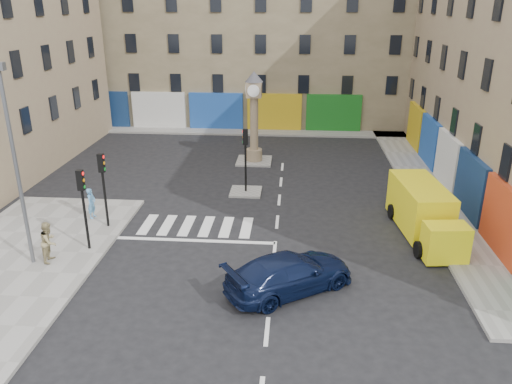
# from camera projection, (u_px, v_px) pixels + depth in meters

# --- Properties ---
(ground) EXTENTS (120.00, 120.00, 0.00)m
(ground) POSITION_uv_depth(u_px,v_px,m) (274.00, 260.00, 21.67)
(ground) COLOR black
(ground) RESTS_ON ground
(sidewalk_left) EXTENTS (7.00, 16.00, 0.15)m
(sidewalk_left) POSITION_uv_depth(u_px,v_px,m) (6.00, 272.00, 20.59)
(sidewalk_left) COLOR gray
(sidewalk_left) RESTS_ON ground
(sidewalk_right) EXTENTS (2.60, 30.00, 0.15)m
(sidewalk_right) POSITION_uv_depth(u_px,v_px,m) (424.00, 185.00, 30.31)
(sidewalk_right) COLOR gray
(sidewalk_right) RESTS_ON ground
(sidewalk_far) EXTENTS (32.00, 2.40, 0.15)m
(sidewalk_far) POSITION_uv_depth(u_px,v_px,m) (239.00, 131.00, 42.58)
(sidewalk_far) COLOR gray
(sidewalk_far) RESTS_ON ground
(island_near) EXTENTS (1.80, 1.80, 0.12)m
(island_near) POSITION_uv_depth(u_px,v_px,m) (246.00, 192.00, 29.24)
(island_near) COLOR gray
(island_near) RESTS_ON ground
(island_far) EXTENTS (2.40, 2.40, 0.12)m
(island_far) POSITION_uv_depth(u_px,v_px,m) (254.00, 161.00, 34.81)
(island_far) COLOR gray
(island_far) RESTS_ON ground
(building_far) EXTENTS (32.00, 10.00, 17.00)m
(building_far) POSITION_uv_depth(u_px,v_px,m) (245.00, 24.00, 44.93)
(building_far) COLOR #87785A
(building_far) RESTS_ON ground
(traffic_light_left_near) EXTENTS (0.28, 0.22, 3.70)m
(traffic_light_left_near) POSITION_uv_depth(u_px,v_px,m) (83.00, 197.00, 21.52)
(traffic_light_left_near) COLOR black
(traffic_light_left_near) RESTS_ON sidewalk_left
(traffic_light_left_far) EXTENTS (0.28, 0.22, 3.70)m
(traffic_light_left_far) POSITION_uv_depth(u_px,v_px,m) (103.00, 179.00, 23.75)
(traffic_light_left_far) COLOR black
(traffic_light_left_far) RESTS_ON sidewalk_left
(traffic_light_island) EXTENTS (0.28, 0.22, 3.70)m
(traffic_light_island) POSITION_uv_depth(u_px,v_px,m) (245.00, 150.00, 28.32)
(traffic_light_island) COLOR black
(traffic_light_island) RESTS_ON island_near
(lamp_post) EXTENTS (0.50, 0.25, 8.30)m
(lamp_post) POSITION_uv_depth(u_px,v_px,m) (15.00, 158.00, 19.57)
(lamp_post) COLOR #595B60
(lamp_post) RESTS_ON sidewalk_left
(clock_pillar) EXTENTS (1.20, 1.20, 6.10)m
(clock_pillar) POSITION_uv_depth(u_px,v_px,m) (254.00, 111.00, 33.55)
(clock_pillar) COLOR #8A795A
(clock_pillar) RESTS_ON island_far
(navy_sedan) EXTENTS (5.50, 4.69, 1.51)m
(navy_sedan) POSITION_uv_depth(u_px,v_px,m) (290.00, 273.00, 19.18)
(navy_sedan) COLOR black
(navy_sedan) RESTS_ON ground
(yellow_van) EXTENTS (2.65, 6.47, 2.29)m
(yellow_van) POSITION_uv_depth(u_px,v_px,m) (424.00, 212.00, 23.78)
(yellow_van) COLOR yellow
(yellow_van) RESTS_ON ground
(pedestrian_blue) EXTENTS (0.44, 0.61, 1.58)m
(pedestrian_blue) POSITION_uv_depth(u_px,v_px,m) (91.00, 203.00, 25.29)
(pedestrian_blue) COLOR #5B9BD0
(pedestrian_blue) RESTS_ON sidewalk_left
(pedestrian_tan) EXTENTS (0.72, 0.90, 1.78)m
(pedestrian_tan) POSITION_uv_depth(u_px,v_px,m) (49.00, 242.00, 21.05)
(pedestrian_tan) COLOR #95865B
(pedestrian_tan) RESTS_ON sidewalk_left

